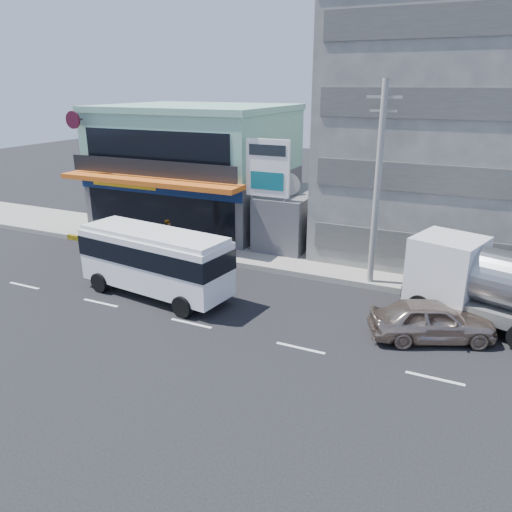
{
  "coord_description": "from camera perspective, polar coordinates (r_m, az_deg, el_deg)",
  "views": [
    {
      "loc": [
        10.72,
        -16.31,
        9.78
      ],
      "look_at": [
        1.46,
        3.47,
        2.2
      ],
      "focal_mm": 35.0,
      "sensor_mm": 36.0,
      "label": 1
    }
  ],
  "objects": [
    {
      "name": "utility_pole_near",
      "position": [
        24.62,
        13.7,
        7.76
      ],
      "size": [
        1.6,
        0.3,
        10.0
      ],
      "color": "#999993",
      "rests_on": "ground"
    },
    {
      "name": "billboard",
      "position": [
        28.29,
        1.34,
        9.25
      ],
      "size": [
        2.6,
        0.18,
        6.9
      ],
      "color": "gray",
      "rests_on": "ground"
    },
    {
      "name": "ground",
      "position": [
        21.83,
        -7.41,
        -7.65
      ],
      "size": [
        120.0,
        120.0,
        0.0
      ],
      "primitive_type": "plane",
      "color": "black",
      "rests_on": "ground"
    },
    {
      "name": "satellite_dish",
      "position": [
        29.99,
        3.6,
        7.16
      ],
      "size": [
        1.5,
        1.5,
        0.15
      ],
      "primitive_type": "cylinder",
      "color": "slate",
      "rests_on": "gap_structure"
    },
    {
      "name": "sedan",
      "position": [
        21.25,
        19.46,
        -6.94
      ],
      "size": [
        5.27,
        3.78,
        1.67
      ],
      "primitive_type": "imported",
      "rotation": [
        0.0,
        0.0,
        1.99
      ],
      "color": "tan",
      "rests_on": "ground"
    },
    {
      "name": "shop_building",
      "position": [
        36.05,
        -6.67,
        9.77
      ],
      "size": [
        12.4,
        11.7,
        8.0
      ],
      "color": "#4A4A4F",
      "rests_on": "ground"
    },
    {
      "name": "motorcycle_rider",
      "position": [
        29.05,
        -9.8,
        0.9
      ],
      "size": [
        2.07,
        1.23,
        2.51
      ],
      "color": "#4E160B",
      "rests_on": "ground"
    },
    {
      "name": "gap_structure",
      "position": [
        31.32,
        4.21,
        4.23
      ],
      "size": [
        3.0,
        6.0,
        3.5
      ],
      "primitive_type": "cube",
      "color": "#4A4A4F",
      "rests_on": "ground"
    },
    {
      "name": "concrete_building",
      "position": [
        31.45,
        24.27,
        12.43
      ],
      "size": [
        16.0,
        12.0,
        14.0
      ],
      "primitive_type": "cube",
      "color": "gray",
      "rests_on": "ground"
    },
    {
      "name": "minibus",
      "position": [
        24.21,
        -11.5,
        -0.17
      ],
      "size": [
        8.0,
        3.49,
        3.24
      ],
      "color": "white",
      "rests_on": "ground"
    },
    {
      "name": "sidewalk",
      "position": [
        28.14,
        11.82,
        -1.3
      ],
      "size": [
        70.0,
        5.0,
        0.3
      ],
      "primitive_type": "cube",
      "color": "gray",
      "rests_on": "ground"
    }
  ]
}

